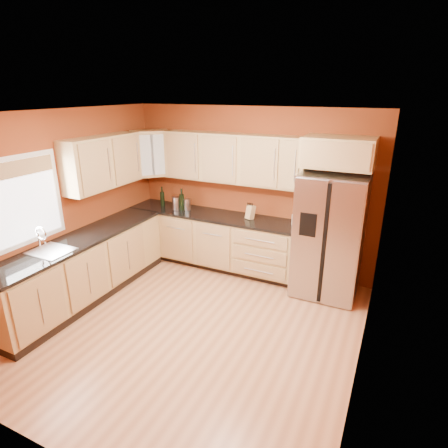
# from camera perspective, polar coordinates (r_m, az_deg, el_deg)

# --- Properties ---
(floor) EXTENTS (4.00, 4.00, 0.00)m
(floor) POSITION_cam_1_polar(r_m,az_deg,el_deg) (4.94, -5.18, -15.27)
(floor) COLOR #AD6A43
(floor) RESTS_ON ground
(ceiling) EXTENTS (4.00, 4.00, 0.00)m
(ceiling) POSITION_cam_1_polar(r_m,az_deg,el_deg) (4.05, -6.36, 16.42)
(ceiling) COLOR white
(ceiling) RESTS_ON wall_back
(wall_back) EXTENTS (4.00, 0.04, 2.60)m
(wall_back) POSITION_cam_1_polar(r_m,az_deg,el_deg) (6.04, 4.10, 5.11)
(wall_back) COLOR maroon
(wall_back) RESTS_ON floor
(wall_front) EXTENTS (4.00, 0.04, 2.60)m
(wall_front) POSITION_cam_1_polar(r_m,az_deg,el_deg) (2.99, -26.35, -13.45)
(wall_front) COLOR maroon
(wall_front) RESTS_ON floor
(wall_left) EXTENTS (0.04, 4.00, 2.60)m
(wall_left) POSITION_cam_1_polar(r_m,az_deg,el_deg) (5.58, -23.64, 2.21)
(wall_left) COLOR maroon
(wall_left) RESTS_ON floor
(wall_right) EXTENTS (0.04, 4.00, 2.60)m
(wall_right) POSITION_cam_1_polar(r_m,az_deg,el_deg) (3.77, 21.51, -5.65)
(wall_right) COLOR maroon
(wall_right) RESTS_ON floor
(base_cabinets_back) EXTENTS (2.90, 0.60, 0.88)m
(base_cabinets_back) POSITION_cam_1_polar(r_m,az_deg,el_deg) (6.27, -1.79, -2.58)
(base_cabinets_back) COLOR tan
(base_cabinets_back) RESTS_ON floor
(base_cabinets_left) EXTENTS (0.60, 2.80, 0.88)m
(base_cabinets_left) POSITION_cam_1_polar(r_m,az_deg,el_deg) (5.67, -20.41, -6.46)
(base_cabinets_left) COLOR tan
(base_cabinets_left) RESTS_ON floor
(countertop_back) EXTENTS (2.90, 0.62, 0.04)m
(countertop_back) POSITION_cam_1_polar(r_m,az_deg,el_deg) (6.10, -1.88, 1.38)
(countertop_back) COLOR black
(countertop_back) RESTS_ON base_cabinets_back
(countertop_left) EXTENTS (0.62, 2.80, 0.04)m
(countertop_left) POSITION_cam_1_polar(r_m,az_deg,el_deg) (5.48, -20.91, -2.16)
(countertop_left) COLOR black
(countertop_left) RESTS_ON base_cabinets_left
(upper_cabinets_back) EXTENTS (2.30, 0.33, 0.75)m
(upper_cabinets_back) POSITION_cam_1_polar(r_m,az_deg,el_deg) (5.87, 1.32, 9.98)
(upper_cabinets_back) COLOR tan
(upper_cabinets_back) RESTS_ON wall_back
(upper_cabinets_left) EXTENTS (0.33, 1.35, 0.75)m
(upper_cabinets_left) POSITION_cam_1_polar(r_m,az_deg,el_deg) (5.83, -17.96, 8.96)
(upper_cabinets_left) COLOR tan
(upper_cabinets_left) RESTS_ON wall_left
(corner_upper_cabinet) EXTENTS (0.67, 0.67, 0.75)m
(corner_upper_cabinet) POSITION_cam_1_polar(r_m,az_deg,el_deg) (6.44, -11.11, 10.51)
(corner_upper_cabinet) COLOR tan
(corner_upper_cabinet) RESTS_ON wall_back
(over_fridge_cabinet) EXTENTS (0.92, 0.60, 0.40)m
(over_fridge_cabinet) POSITION_cam_1_polar(r_m,az_deg,el_deg) (5.26, 17.09, 10.44)
(over_fridge_cabinet) COLOR tan
(over_fridge_cabinet) RESTS_ON wall_back
(refrigerator) EXTENTS (0.90, 0.75, 1.78)m
(refrigerator) POSITION_cam_1_polar(r_m,az_deg,el_deg) (5.48, 15.75, -1.68)
(refrigerator) COLOR #BBBBC0
(refrigerator) RESTS_ON floor
(window) EXTENTS (0.03, 0.90, 1.00)m
(window) POSITION_cam_1_polar(r_m,az_deg,el_deg) (5.20, -27.92, 3.23)
(window) COLOR white
(window) RESTS_ON wall_left
(sink_faucet) EXTENTS (0.50, 0.42, 0.30)m
(sink_faucet) POSITION_cam_1_polar(r_m,az_deg,el_deg) (5.12, -25.09, -2.25)
(sink_faucet) COLOR white
(sink_faucet) RESTS_ON countertop_left
(canister_left) EXTENTS (0.15, 0.15, 0.19)m
(canister_left) POSITION_cam_1_polar(r_m,az_deg,el_deg) (6.30, -5.65, 3.01)
(canister_left) COLOR #BBBBC0
(canister_left) RESTS_ON countertop_back
(canister_right) EXTENTS (0.15, 0.15, 0.22)m
(canister_right) POSITION_cam_1_polar(r_m,az_deg,el_deg) (6.34, -7.29, 3.18)
(canister_right) COLOR #BBBBC0
(canister_right) RESTS_ON countertop_back
(wine_bottle_a) EXTENTS (0.09, 0.09, 0.37)m
(wine_bottle_a) POSITION_cam_1_polar(r_m,az_deg,el_deg) (6.28, -6.46, 3.77)
(wine_bottle_a) COLOR black
(wine_bottle_a) RESTS_ON countertop_back
(wine_bottle_b) EXTENTS (0.09, 0.09, 0.34)m
(wine_bottle_b) POSITION_cam_1_polar(r_m,az_deg,el_deg) (6.56, -9.39, 4.19)
(wine_bottle_b) COLOR black
(wine_bottle_b) RESTS_ON countertop_back
(knife_block) EXTENTS (0.14, 0.13, 0.22)m
(knife_block) POSITION_cam_1_polar(r_m,az_deg,el_deg) (5.84, 4.05, 1.81)
(knife_block) COLOR tan
(knife_block) RESTS_ON countertop_back
(soap_dispenser) EXTENTS (0.09, 0.09, 0.21)m
(soap_dispenser) POSITION_cam_1_polar(r_m,az_deg,el_deg) (5.65, 10.64, 0.85)
(soap_dispenser) COLOR white
(soap_dispenser) RESTS_ON countertop_back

